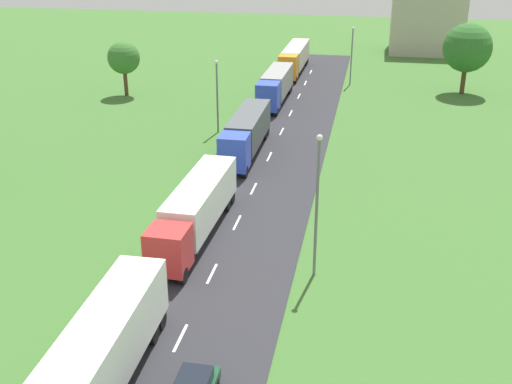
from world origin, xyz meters
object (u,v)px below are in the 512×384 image
object	(u,v)px
truck_fourth	(275,85)
distant_building	(427,22)
lamppost_third	(217,92)
tree_pine	(124,58)
truck_fifth	(295,58)
truck_lead	(98,358)
truck_second	(196,208)
lamppost_second	(317,200)
truck_third	(246,132)
tree_maple	(467,48)
lamppost_fourth	(352,53)

from	to	relation	value
truck_fourth	distant_building	distance (m)	40.45
lamppost_third	tree_pine	distance (m)	19.10
truck_fifth	distant_building	distance (m)	27.11
truck_lead	truck_second	size ratio (longest dim) A/B	1.00
tree_pine	distant_building	size ratio (longest dim) A/B	0.59
lamppost_second	distant_building	distance (m)	75.07
truck_third	distant_building	world-z (taller)	distant_building
truck_fourth	distant_building	world-z (taller)	distant_building
truck_fourth	truck_fifth	size ratio (longest dim) A/B	0.85
lamppost_third	distant_building	size ratio (longest dim) A/B	0.65
truck_second	lamppost_third	bearing A→B (deg)	100.21
tree_maple	tree_pine	bearing A→B (deg)	-168.11
truck_second	lamppost_second	bearing A→B (deg)	-23.64
truck_lead	tree_maple	bearing A→B (deg)	69.77
truck_lead	lamppost_fourth	bearing A→B (deg)	82.56
lamppost_second	tree_maple	xyz separation A→B (m)	(13.70, 47.32, 0.69)
truck_lead	distant_building	xyz separation A→B (m)	(18.92, 87.03, 2.55)
lamppost_third	distant_building	xyz separation A→B (m)	(23.10, 47.85, 0.57)
truck_third	distant_building	bearing A→B (deg)	70.57
truck_third	lamppost_fourth	bearing A→B (deg)	74.20
tree_pine	lamppost_third	bearing A→B (deg)	-39.75
lamppost_fourth	lamppost_third	bearing A→B (deg)	-118.26
tree_pine	truck_lead	bearing A→B (deg)	-69.85
lamppost_second	tree_pine	bearing A→B (deg)	125.20
lamppost_third	truck_second	bearing A→B (deg)	-79.79
truck_lead	truck_third	bearing A→B (deg)	90.04
truck_second	lamppost_second	distance (m)	9.73
truck_fifth	tree_pine	world-z (taller)	tree_pine
truck_fifth	tree_maple	size ratio (longest dim) A/B	1.67
distant_building	truck_second	bearing A→B (deg)	-105.06
tree_maple	truck_third	bearing A→B (deg)	-129.67
truck_third	lamppost_second	distance (m)	22.47
truck_third	lamppost_third	world-z (taller)	lamppost_third
truck_third	lamppost_second	bearing A→B (deg)	-67.72
truck_second	truck_third	bearing A→B (deg)	89.81
truck_second	tree_pine	world-z (taller)	tree_pine
truck_third	truck_fifth	size ratio (longest dim) A/B	0.88
truck_fourth	lamppost_third	xyz separation A→B (m)	(-3.98, -12.30, 2.05)
truck_lead	truck_fifth	size ratio (longest dim) A/B	0.92
truck_fourth	lamppost_fourth	xyz separation A→B (m)	(8.30, 10.55, 2.10)
lamppost_second	lamppost_third	distance (m)	29.34
lamppost_third	tree_pine	xyz separation A→B (m)	(-14.68, 12.21, 0.49)
tree_maple	truck_fourth	bearing A→B (deg)	-159.05
lamppost_second	lamppost_fourth	size ratio (longest dim) A/B	1.20
lamppost_second	lamppost_third	size ratio (longest dim) A/B	1.22
distant_building	lamppost_third	bearing A→B (deg)	-115.77
truck_lead	lamppost_third	world-z (taller)	lamppost_third
lamppost_fourth	distant_building	xyz separation A→B (m)	(10.82, 25.01, 0.51)
tree_pine	truck_fourth	bearing A→B (deg)	0.27
truck_lead	truck_fourth	size ratio (longest dim) A/B	1.09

